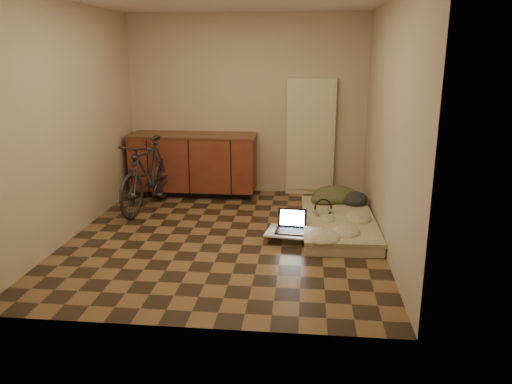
# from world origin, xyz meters

# --- Properties ---
(room_shell) EXTENTS (3.50, 4.00, 2.60)m
(room_shell) POSITION_xyz_m (0.00, 0.00, 1.30)
(room_shell) COLOR brown
(room_shell) RESTS_ON ground
(cabinets) EXTENTS (1.84, 0.62, 0.91)m
(cabinets) POSITION_xyz_m (-0.75, 1.70, 0.47)
(cabinets) COLOR black
(cabinets) RESTS_ON ground
(appliance_panel) EXTENTS (0.70, 0.10, 1.70)m
(appliance_panel) POSITION_xyz_m (0.95, 1.94, 0.85)
(appliance_panel) COLOR beige
(appliance_panel) RESTS_ON ground
(bicycle) EXTENTS (0.71, 1.68, 1.06)m
(bicycle) POSITION_xyz_m (-1.20, 0.96, 0.53)
(bicycle) COLOR black
(bicycle) RESTS_ON ground
(futon) EXTENTS (0.90, 1.79, 0.15)m
(futon) POSITION_xyz_m (1.30, 0.38, 0.08)
(futon) COLOR #B8B193
(futon) RESTS_ON ground
(clothing_pile) EXTENTS (0.67, 0.57, 0.26)m
(clothing_pile) POSITION_xyz_m (1.36, 1.09, 0.28)
(clothing_pile) COLOR #393E24
(clothing_pile) RESTS_ON futon
(headphones) EXTENTS (0.32, 0.31, 0.17)m
(headphones) POSITION_xyz_m (1.12, 0.48, 0.24)
(headphones) COLOR black
(headphones) RESTS_ON futon
(lap_desk) EXTENTS (0.70, 0.51, 0.11)m
(lap_desk) POSITION_xyz_m (0.80, -0.06, 0.09)
(lap_desk) COLOR brown
(lap_desk) RESTS_ON ground
(laptop) EXTENTS (0.35, 0.32, 0.22)m
(laptop) POSITION_xyz_m (0.75, -0.03, 0.16)
(laptop) COLOR black
(laptop) RESTS_ON lap_desk
(mouse) EXTENTS (0.07, 0.11, 0.04)m
(mouse) POSITION_xyz_m (1.02, -0.17, 0.13)
(mouse) COLOR silver
(mouse) RESTS_ON lap_desk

